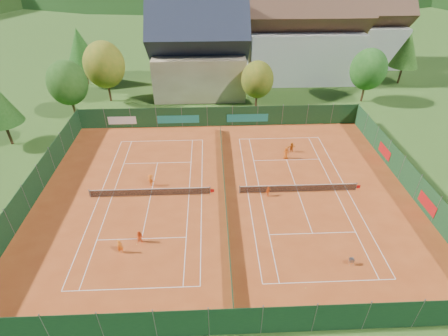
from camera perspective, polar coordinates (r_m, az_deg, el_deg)
The scene contains 31 objects.
ground at distance 38.00m, azimuth 0.13°, elevation -4.22°, with size 600.00×600.00×0.00m, color #2D5219.
clay_pad at distance 37.99m, azimuth 0.13°, elevation -4.19°, with size 40.00×32.00×0.01m, color #AA4219.
court_markings_left at distance 38.53m, azimuth -11.88°, elevation -4.41°, with size 11.03×23.83×0.00m.
court_markings_right at distance 39.10m, azimuth 11.95°, elevation -3.77°, with size 11.03×23.83×0.00m.
tennis_net_left at distance 38.20m, azimuth -11.73°, elevation -3.82°, with size 13.30×0.10×1.02m.
tennis_net_right at distance 38.84m, azimuth 12.26°, elevation -3.19°, with size 13.30×0.10×1.02m.
court_divider at distance 37.68m, azimuth 0.13°, elevation -3.60°, with size 0.03×28.80×1.00m.
fence_north at distance 50.82m, azimuth -1.21°, elevation 8.37°, with size 40.00×0.10×3.00m.
fence_south at distance 26.04m, azimuth 1.87°, elevation -23.79°, with size 40.00×0.04×3.00m.
fence_west at distance 41.47m, azimuth -28.70°, elevation -2.79°, with size 0.04×32.00×3.00m.
fence_east at distance 42.82m, azimuth 27.95°, elevation -1.38°, with size 0.09×32.00×3.00m.
chalet at distance 62.14m, azimuth -4.09°, elevation 18.24°, with size 16.20×12.00×16.00m.
hotel_block_a at distance 69.92m, azimuth 12.76°, elevation 19.99°, with size 21.60×11.00×17.25m.
hotel_block_b at distance 81.93m, azimuth 21.46°, elevation 20.06°, with size 17.28×10.00×15.50m.
tree_west_front at distance 56.86m, azimuth -24.21°, elevation 12.56°, with size 5.72×5.72×8.69m.
tree_west_mid at distance 60.77m, azimuth -18.97°, elevation 15.65°, with size 6.44×6.44×9.78m.
tree_west_back at distance 69.72m, azimuth -22.45°, elevation 17.77°, with size 5.60×5.60×10.00m.
tree_center at distance 55.58m, azimuth 5.46°, elevation 14.17°, with size 5.01×5.01×7.60m.
tree_east_front at distance 62.17m, azimuth 22.51°, elevation 14.65°, with size 5.72×5.72×8.69m.
tree_east_mid at distance 73.30m, azimuth 27.73°, elevation 16.65°, with size 5.04×5.04×9.00m.
tree_east_back at distance 76.81m, azimuth 19.66°, elevation 19.68°, with size 7.15×7.15×10.86m.
mountain_backdrop at distance 272.38m, azimuth 4.17°, elevation 20.64°, with size 820.00×530.00×242.00m.
ball_hopper at distance 32.38m, azimuth 20.12°, elevation -13.92°, with size 0.34×0.34×0.80m.
loose_ball_0 at distance 33.39m, azimuth -14.07°, elevation -12.02°, with size 0.07×0.07×0.07m, color #CCD833.
loose_ball_1 at distance 30.12m, azimuth 13.20°, elevation -18.53°, with size 0.07×0.07×0.07m, color #CCD833.
player_left_near at distance 32.60m, azimuth -16.60°, elevation -12.20°, with size 0.53×0.35×1.44m, color orange.
player_left_mid at distance 33.04m, azimuth -13.60°, elevation -10.93°, with size 0.66×0.52×1.37m, color #F65015.
player_left_far at distance 39.59m, azimuth -11.87°, elevation -1.93°, with size 0.94×0.54×1.45m, color orange.
player_right_near at distance 37.61m, azimuth 7.20°, elevation -3.79°, with size 0.71×0.30×1.22m, color orange.
player_right_far_a at distance 44.04m, azimuth 10.08°, elevation 2.42°, with size 0.77×0.50×1.57m, color #D55A12.
player_right_far_b at distance 45.61m, azimuth 10.98°, elevation 3.35°, with size 1.26×0.40×1.36m, color #CD5E12.
Camera 1 is at (-1.37, -29.77, 23.56)m, focal length 28.00 mm.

